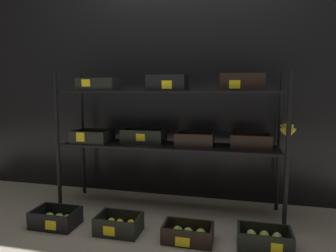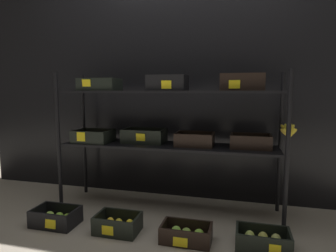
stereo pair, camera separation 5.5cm
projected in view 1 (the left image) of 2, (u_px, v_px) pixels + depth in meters
ground_plane at (168, 209)px, 2.55m from camera, size 10.00×10.00×0.00m
storefront_wall at (178, 74)px, 2.80m from camera, size 4.26×0.12×2.39m
display_rack at (169, 119)px, 2.45m from camera, size 1.98×0.45×1.19m
crate_ground_apple_green at (56, 220)px, 2.23m from camera, size 0.34×0.23×0.13m
crate_ground_lemon at (119, 226)px, 2.12m from camera, size 0.32×0.22×0.13m
crate_ground_center_apple_green at (188, 234)px, 2.00m from camera, size 0.35×0.21×0.12m
crate_ground_pear at (264, 240)px, 1.91m from camera, size 0.35×0.21×0.13m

